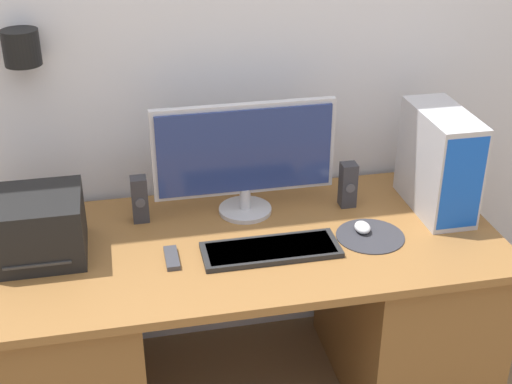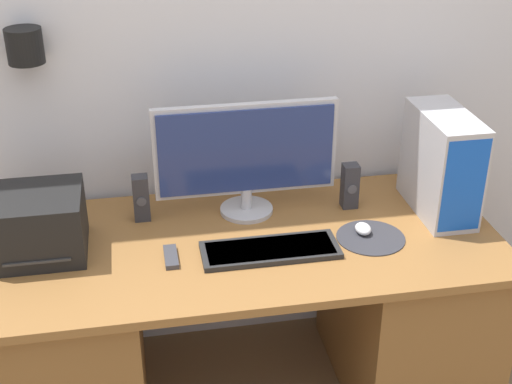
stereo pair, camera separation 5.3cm
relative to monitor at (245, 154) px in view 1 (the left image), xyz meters
The scene contains 11 objects.
wall_back 0.49m from the monitor, 99.32° to the left, with size 6.40×0.17×2.70m.
desk 0.60m from the monitor, 101.49° to the right, with size 1.74×0.78×0.70m.
monitor is the anchor object (origin of this frame).
keyboard 0.36m from the monitor, 84.09° to the right, with size 0.46×0.17×0.02m.
mousepad 0.52m from the monitor, 34.35° to the right, with size 0.23×0.23×0.00m.
mouse 0.48m from the monitor, 32.30° to the right, with size 0.05×0.07×0.03m.
computer_tower 0.69m from the monitor, ahead, with size 0.17×0.37×0.37m.
printer 0.73m from the monitor, 168.10° to the right, with size 0.29×0.28×0.21m.
speaker_left 0.40m from the monitor, behind, with size 0.06×0.06×0.17m.
speaker_right 0.41m from the monitor, ahead, with size 0.06×0.06×0.17m.
remote_control 0.46m from the monitor, 137.42° to the right, with size 0.04×0.13×0.02m.
Camera 1 is at (-0.39, -1.64, 1.96)m, focal length 50.00 mm.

